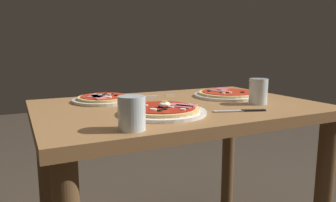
{
  "coord_description": "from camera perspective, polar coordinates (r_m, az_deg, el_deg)",
  "views": [
    {
      "loc": [
        -0.6,
        -1.13,
        0.98
      ],
      "look_at": [
        -0.08,
        -0.07,
        0.78
      ],
      "focal_mm": 33.85,
      "sensor_mm": 36.0,
      "label": 1
    }
  ],
  "objects": [
    {
      "name": "dining_table",
      "position": [
        1.33,
        1.91,
        -6.0
      ],
      "size": [
        1.12,
        0.76,
        0.75
      ],
      "color": "olive",
      "rests_on": "ground"
    },
    {
      "name": "knife",
      "position": [
        1.18,
        13.4,
        -1.69
      ],
      "size": [
        0.19,
        0.08,
        0.01
      ],
      "color": "silver",
      "rests_on": "dining_table"
    },
    {
      "name": "pizza_across_right",
      "position": [
        1.52,
        10.64,
        1.21
      ],
      "size": [
        0.31,
        0.31,
        0.03
      ],
      "color": "white",
      "rests_on": "dining_table"
    },
    {
      "name": "water_glass_far",
      "position": [
        0.89,
        -6.54,
        -2.57
      ],
      "size": [
        0.08,
        0.08,
        0.1
      ],
      "color": "silver",
      "rests_on": "dining_table"
    },
    {
      "name": "fork",
      "position": [
        1.5,
        -2.21,
        0.91
      ],
      "size": [
        0.16,
        0.04,
        0.0
      ],
      "color": "silver",
      "rests_on": "dining_table"
    },
    {
      "name": "water_glass_near",
      "position": [
        1.35,
        15.93,
        1.41
      ],
      "size": [
        0.07,
        0.07,
        0.1
      ],
      "color": "silver",
      "rests_on": "dining_table"
    },
    {
      "name": "pizza_foreground",
      "position": [
        1.11,
        -0.93,
        -1.69
      ],
      "size": [
        0.31,
        0.31,
        0.05
      ],
      "color": "white",
      "rests_on": "dining_table"
    },
    {
      "name": "pizza_across_left",
      "position": [
        1.39,
        -11.44,
        0.4
      ],
      "size": [
        0.27,
        0.27,
        0.03
      ],
      "color": "silver",
      "rests_on": "dining_table"
    }
  ]
}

